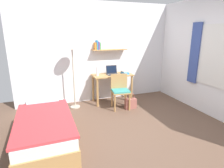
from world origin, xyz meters
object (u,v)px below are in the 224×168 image
handbag (131,103)px  book_stack (125,72)px  desk_chair (120,89)px  bed (45,127)px  laptop (112,72)px  desk (112,80)px  standing_lamp (72,48)px  water_bottle (97,71)px

handbag → book_stack: bearing=81.0°
desk_chair → book_stack: (0.32, 0.43, 0.32)m
bed → desk_chair: (1.79, 0.88, 0.24)m
laptop → book_stack: (0.34, -0.08, -0.02)m
desk → book_stack: size_ratio=4.19×
desk → standing_lamp: standing_lamp is taller
standing_lamp → book_stack: (1.37, 0.01, -0.67)m
desk → laptop: (0.01, 0.03, 0.21)m
bed → water_bottle: 2.00m
book_stack → handbag: book_stack is taller
water_bottle → book_stack: 0.76m
laptop → book_stack: size_ratio=1.22×
standing_lamp → water_bottle: 0.86m
bed → laptop: bearing=38.2°
standing_lamp → handbag: standing_lamp is taller
standing_lamp → water_bottle: bearing=2.7°
water_bottle → desk_chair: bearing=-45.4°
laptop → desk: bearing=-105.2°
desk → water_bottle: 0.50m
desk_chair → book_stack: book_stack is taller
bed → desk_chair: bearing=26.2°
desk → desk_chair: (0.02, -0.49, -0.13)m
water_bottle → book_stack: water_bottle is taller
water_bottle → handbag: 1.15m
water_bottle → bed: bearing=-135.6°
desk → desk_chair: desk_chair is taller
desk → book_stack: bearing=-9.4°
desk → book_stack: (0.34, -0.06, 0.19)m
desk → water_bottle: size_ratio=4.49×
desk → handbag: bearing=-68.1°
laptop → handbag: size_ratio=0.76×
standing_lamp → book_stack: bearing=0.6°
standing_lamp → water_bottle: size_ratio=7.24×
laptop → bed: bearing=-141.8°
bed → desk: 2.27m
standing_lamp → laptop: (1.04, 0.10, -0.66)m
bed → desk_chair: 2.01m
standing_lamp → book_stack: standing_lamp is taller
desk_chair → handbag: bearing=-31.4°
bed → laptop: laptop is taller
desk → handbag: 0.82m
book_stack → bed: bearing=-148.1°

